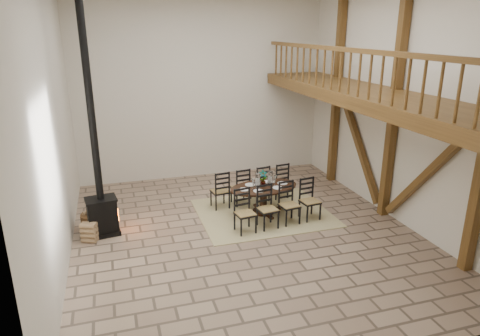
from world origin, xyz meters
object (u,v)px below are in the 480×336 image
object	(u,v)px
dining_table	(264,199)
log_stack	(89,232)
log_basket	(92,220)
wood_stove	(99,184)

from	to	relation	value
dining_table	log_stack	xyz separation A→B (m)	(-3.86, -0.29, -0.14)
log_basket	log_stack	world-z (taller)	log_stack
wood_stove	log_stack	bearing A→B (deg)	-143.33
wood_stove	log_stack	size ratio (longest dim) A/B	11.96
log_stack	log_basket	bearing A→B (deg)	86.33
wood_stove	log_stack	world-z (taller)	wood_stove
dining_table	log_basket	world-z (taller)	dining_table
dining_table	wood_stove	bearing A→B (deg)	172.99
log_stack	wood_stove	bearing A→B (deg)	44.57
wood_stove	log_basket	distance (m)	1.07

